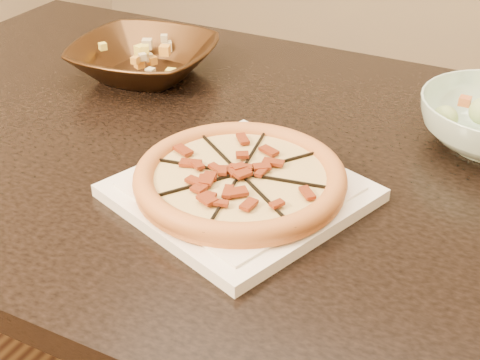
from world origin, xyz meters
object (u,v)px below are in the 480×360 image
at_px(dining_table, 215,187).
at_px(pizza, 240,178).
at_px(plate, 240,192).
at_px(bronze_bowl, 144,59).

relative_size(dining_table, pizza, 4.96).
height_order(dining_table, plate, plate).
xyz_separation_m(dining_table, bronze_bowl, (-0.24, 0.16, 0.13)).
height_order(plate, bronze_bowl, bronze_bowl).
relative_size(dining_table, bronze_bowl, 5.44).
bearing_deg(plate, dining_table, 131.18).
height_order(plate, pizza, pizza).
bearing_deg(dining_table, pizza, -48.82).
height_order(dining_table, bronze_bowl, bronze_bowl).
bearing_deg(bronze_bowl, plate, -39.09).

